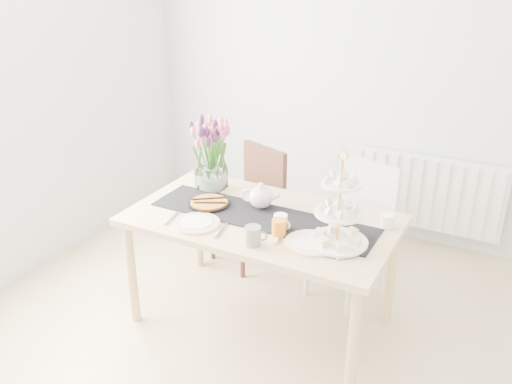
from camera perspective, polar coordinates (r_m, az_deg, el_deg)
The scene contains 16 objects.
room_shell at distance 2.44m, azimuth -2.31°, elevation 1.91°, with size 4.50×4.50×4.50m.
radiator at distance 4.55m, azimuth 17.45°, elevation -0.08°, with size 1.20×0.08×0.60m, color white.
dining_table at distance 3.30m, azimuth 0.60°, elevation -3.85°, with size 1.60×0.90×0.75m.
chair_brown at distance 4.11m, azimuth -0.29°, elevation -0.44°, with size 0.57×0.57×0.89m.
chair_white at distance 3.73m, azimuth 10.40°, elevation -2.89°, with size 0.59×0.59×0.95m.
table_runner at distance 3.27m, azimuth 0.61°, elevation -2.60°, with size 1.40×0.35×0.01m, color black.
tulip_vase at distance 3.55m, azimuth -4.86°, elevation 5.22°, with size 0.60×0.60×0.51m.
cake_stand at distance 2.94m, azimuth 8.69°, elevation -3.04°, with size 0.34×0.34×0.49m.
teapot at distance 3.35m, azimuth 0.52°, elevation -0.55°, with size 0.25×0.20×0.16m, color white, non-canonical shape.
cream_jug at distance 3.22m, azimuth 13.62°, elevation -2.98°, with size 0.08×0.08×0.08m, color white.
tart_tin at distance 3.42m, azimuth -4.97°, elevation -1.23°, with size 0.26×0.26×0.03m.
mug_grey at distance 2.95m, azimuth -0.33°, elevation -4.63°, with size 0.09×0.09×0.11m, color slate.
mug_white at distance 3.10m, azimuth 2.60°, elevation -3.21°, with size 0.08×0.08×0.10m, color silver.
mug_orange at distance 3.04m, azimuth 2.43°, elevation -3.77°, with size 0.08×0.08×0.10m, color orange.
plate_left at distance 3.20m, azimuth -6.25°, elevation -3.30°, with size 0.28×0.28×0.01m, color white.
plate_right at distance 2.99m, azimuth 5.81°, elevation -5.36°, with size 0.29×0.29×0.02m, color white.
Camera 1 is at (1.14, -1.95, 2.21)m, focal length 38.00 mm.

